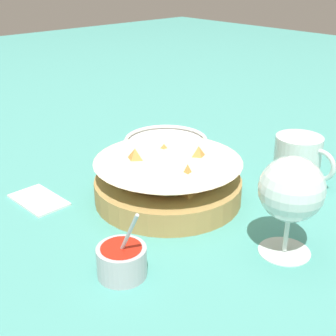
# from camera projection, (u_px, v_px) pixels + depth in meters

# --- Properties ---
(ground_plane) EXTENTS (4.00, 4.00, 0.00)m
(ground_plane) POSITION_uv_depth(u_px,v_px,m) (153.00, 195.00, 0.85)
(ground_plane) COLOR teal
(food_basket) EXTENTS (0.26, 0.26, 0.09)m
(food_basket) POSITION_uv_depth(u_px,v_px,m) (168.00, 181.00, 0.82)
(food_basket) COLOR #B2894C
(food_basket) RESTS_ON ground_plane
(sauce_cup) EXTENTS (0.07, 0.07, 0.11)m
(sauce_cup) POSITION_uv_depth(u_px,v_px,m) (122.00, 260.00, 0.62)
(sauce_cup) COLOR #B7B7BC
(sauce_cup) RESTS_ON ground_plane
(wine_glass) EXTENTS (0.09, 0.09, 0.15)m
(wine_glass) POSITION_uv_depth(u_px,v_px,m) (291.00, 192.00, 0.64)
(wine_glass) COLOR silver
(wine_glass) RESTS_ON ground_plane
(beer_mug) EXTENTS (0.12, 0.09, 0.09)m
(beer_mug) POSITION_uv_depth(u_px,v_px,m) (298.00, 160.00, 0.89)
(beer_mug) COLOR silver
(beer_mug) RESTS_ON ground_plane
(side_plate) EXTENTS (0.20, 0.20, 0.01)m
(side_plate) POSITION_uv_depth(u_px,v_px,m) (166.00, 141.00, 1.08)
(side_plate) COLOR white
(side_plate) RESTS_ON ground_plane
(napkin) EXTENTS (0.11, 0.07, 0.01)m
(napkin) POSITION_uv_depth(u_px,v_px,m) (39.00, 199.00, 0.82)
(napkin) COLOR white
(napkin) RESTS_ON ground_plane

